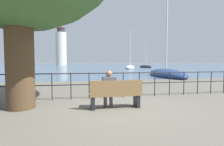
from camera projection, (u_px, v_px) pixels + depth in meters
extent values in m
plane|color=#605B51|center=(115.00, 108.00, 5.59)|extent=(1000.00, 1000.00, 0.00)
cube|color=#47607A|center=(77.00, 64.00, 160.60)|extent=(600.00, 300.00, 0.01)
cylinder|color=#4C3823|center=(20.00, 51.00, 5.42)|extent=(0.84, 0.84, 3.58)
cube|color=brown|center=(115.00, 95.00, 5.57)|extent=(1.65, 0.45, 0.05)
cube|color=brown|center=(117.00, 88.00, 5.35)|extent=(1.65, 0.04, 0.45)
cube|color=black|center=(93.00, 103.00, 5.43)|extent=(0.10, 0.41, 0.40)
cube|color=black|center=(137.00, 101.00, 5.73)|extent=(0.10, 0.41, 0.40)
cylinder|color=#4C4C51|center=(105.00, 100.00, 5.67)|extent=(0.11, 0.11, 0.45)
cylinder|color=#4C4C51|center=(111.00, 100.00, 5.71)|extent=(0.11, 0.11, 0.45)
cube|color=#4C4C51|center=(109.00, 92.00, 5.59)|extent=(0.36, 0.26, 0.14)
cube|color=#4C4C51|center=(109.00, 86.00, 5.49)|extent=(0.42, 0.24, 0.55)
sphere|color=#846047|center=(109.00, 74.00, 5.47)|extent=(0.19, 0.19, 0.19)
cylinder|color=black|center=(12.00, 88.00, 6.39)|extent=(0.04, 0.04, 1.05)
cylinder|color=black|center=(32.00, 87.00, 6.54)|extent=(0.04, 0.04, 1.05)
cylinder|color=black|center=(52.00, 87.00, 6.68)|extent=(0.04, 0.04, 1.05)
cylinder|color=black|center=(71.00, 86.00, 6.83)|extent=(0.04, 0.04, 1.05)
cylinder|color=black|center=(89.00, 86.00, 6.97)|extent=(0.04, 0.04, 1.05)
cylinder|color=black|center=(106.00, 85.00, 7.12)|extent=(0.04, 0.04, 1.05)
cylinder|color=black|center=(123.00, 85.00, 7.26)|extent=(0.04, 0.04, 1.05)
cylinder|color=black|center=(139.00, 84.00, 7.41)|extent=(0.04, 0.04, 1.05)
cylinder|color=black|center=(155.00, 84.00, 7.55)|extent=(0.04, 0.04, 1.05)
cylinder|color=black|center=(170.00, 84.00, 7.70)|extent=(0.04, 0.04, 1.05)
cylinder|color=black|center=(184.00, 83.00, 7.84)|extent=(0.04, 0.04, 1.05)
cylinder|color=black|center=(198.00, 83.00, 7.99)|extent=(0.04, 0.04, 1.05)
cylinder|color=black|center=(211.00, 82.00, 8.13)|extent=(0.04, 0.04, 1.05)
cylinder|color=black|center=(224.00, 82.00, 8.28)|extent=(0.04, 0.04, 1.05)
cylinder|color=black|center=(106.00, 73.00, 7.09)|extent=(14.15, 0.04, 0.04)
cylinder|color=black|center=(106.00, 84.00, 7.11)|extent=(14.15, 0.04, 0.04)
ellipsoid|color=silver|center=(130.00, 68.00, 42.39)|extent=(4.72, 7.20, 1.26)
cylinder|color=silver|center=(130.00, 48.00, 42.11)|extent=(0.14, 0.14, 8.80)
ellipsoid|color=black|center=(145.00, 67.00, 52.97)|extent=(3.08, 6.16, 1.10)
cylinder|color=silver|center=(146.00, 54.00, 52.74)|extent=(0.14, 0.14, 7.15)
ellipsoid|color=navy|center=(166.00, 74.00, 18.61)|extent=(3.71, 8.75, 1.17)
cylinder|color=silver|center=(167.00, 20.00, 18.28)|extent=(0.14, 0.14, 10.70)
cylinder|color=beige|center=(61.00, 49.00, 102.53)|extent=(6.15, 6.15, 19.11)
cylinder|color=#2D2D33|center=(61.00, 31.00, 101.90)|extent=(4.30, 4.30, 2.33)
cone|color=#4C1E19|center=(61.00, 27.00, 101.78)|extent=(4.92, 4.92, 1.86)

